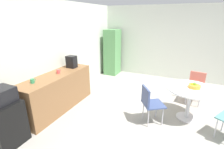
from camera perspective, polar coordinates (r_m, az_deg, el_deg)
name	(u,v)px	position (r m, az deg, el deg)	size (l,w,h in m)	color
ground_plane	(170,123)	(3.97, 19.45, -15.58)	(6.00, 6.00, 0.00)	#9E998E
wall_back	(57,53)	(4.62, -18.50, 7.12)	(6.00, 0.10, 2.60)	silver
wall_side_right	(184,44)	(6.37, 23.66, 9.63)	(0.10, 6.00, 2.60)	silver
counter_block	(58,92)	(4.31, -18.20, -5.65)	(2.02, 0.60, 0.90)	brown
mini_fridge	(5,124)	(3.60, -33.07, -14.09)	(0.54, 0.54, 0.81)	black
locker_cabinet	(112,52)	(6.56, 0.11, 7.67)	(0.60, 0.50, 1.74)	#599959
round_table	(190,94)	(4.01, 25.32, -6.24)	(1.02, 1.02, 0.75)	silver
chair_navy	(149,101)	(3.61, 12.74, -8.89)	(0.58, 0.58, 0.83)	silver
chair_coral	(196,84)	(4.89, 27.02, -2.92)	(0.48, 0.48, 0.83)	silver
fruit_bowl	(194,86)	(3.97, 26.54, -3.51)	(0.25, 0.25, 0.13)	gold
mug_white	(75,65)	(4.67, -12.77, 3.29)	(0.13, 0.08, 0.09)	#338C59
mug_green	(32,81)	(3.78, -25.74, -2.00)	(0.13, 0.08, 0.09)	#338C59
mug_red	(58,72)	(4.19, -18.03, 0.98)	(0.13, 0.08, 0.09)	#D84C4C
coffee_maker	(72,62)	(4.55, -13.76, 4.28)	(0.20, 0.24, 0.32)	black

